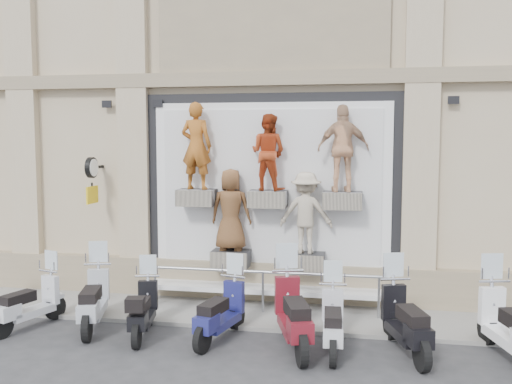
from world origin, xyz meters
The scene contains 14 objects.
ground centered at (0.00, 0.00, 0.00)m, with size 90.00×90.00×0.00m, color #2F2F32.
sidewalk centered at (0.00, 2.10, 0.04)m, with size 16.00×2.20×0.08m, color gray.
building centered at (0.00, 7.00, 6.00)m, with size 14.00×8.60×12.00m, color tan, non-canonical shape.
shop_vitrine centered at (0.07, 2.74, 2.42)m, with size 5.60×0.83×4.30m.
guard_rail centered at (0.00, 2.00, 0.47)m, with size 5.06×0.10×0.93m, color #9EA0A5, non-canonical shape.
clock_sign_bracket centered at (-3.90, 2.47, 2.80)m, with size 0.10×0.80×1.02m.
scooter_b centered at (-4.20, 0.39, 0.70)m, with size 0.50×1.72×1.40m, color silver, non-canonical shape.
scooter_c centered at (-3.00, 0.61, 0.78)m, with size 0.56×1.93×1.57m, color #A1A6AE, non-canonical shape.
scooter_d centered at (-1.92, 0.39, 0.70)m, with size 0.50×1.71×1.39m, color black, non-canonical shape.
scooter_e centered at (-0.49, 0.43, 0.74)m, with size 0.53×1.81×1.47m, color navy, non-canonical shape.
scooter_f centered at (0.83, 0.27, 0.85)m, with size 0.61×2.10×1.71m, color #5E1019, non-canonical shape.
scooter_g centered at (1.50, 0.26, 0.72)m, with size 0.52×1.78×1.45m, color #BABBC2, non-canonical shape.
scooter_h centered at (2.69, 0.38, 0.80)m, with size 0.57×1.96×1.59m, color black, non-canonical shape.
scooter_i centered at (4.32, 0.40, 0.82)m, with size 0.59×2.01×1.64m, color white, non-canonical shape.
Camera 1 is at (1.96, -9.13, 3.61)m, focal length 40.00 mm.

